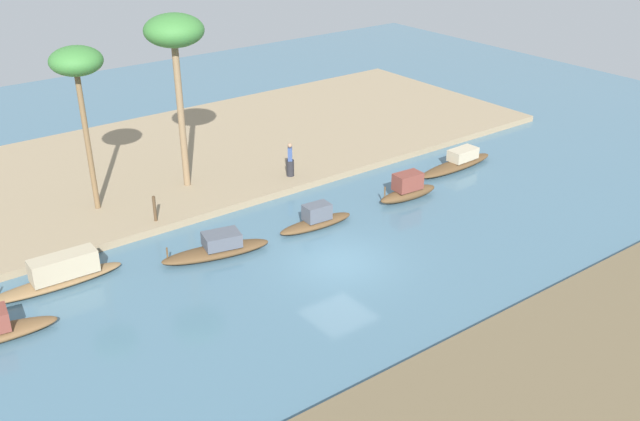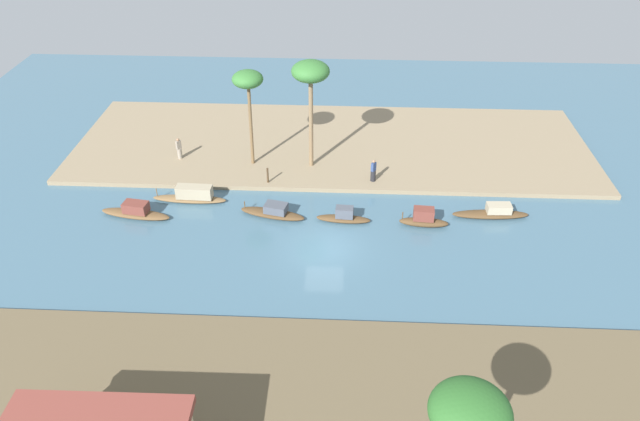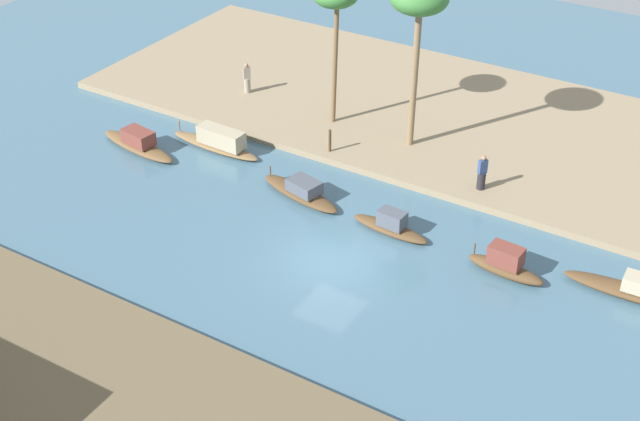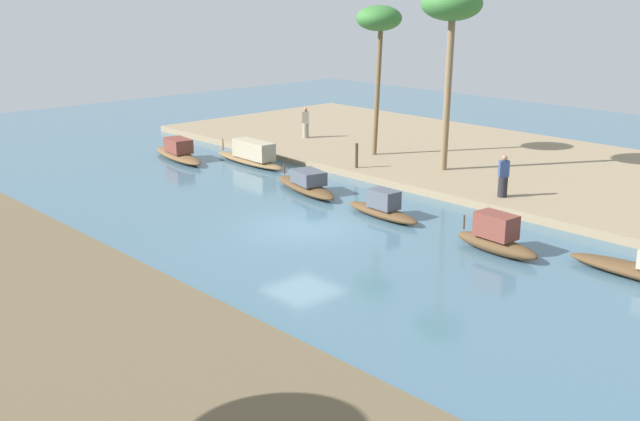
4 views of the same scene
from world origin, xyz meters
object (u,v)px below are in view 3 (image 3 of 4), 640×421
at_px(sampan_with_red_awning, 633,290).
at_px(person_on_near_bank, 482,175).
at_px(sampan_foreground, 391,226).
at_px(sampan_near_left_bank, 506,265).
at_px(mooring_post, 330,141).
at_px(sampan_midstream, 218,141).
at_px(person_by_mooring, 247,80).
at_px(sampan_downstream_large, 138,143).
at_px(palm_tree_left_near, 419,3).
at_px(sampan_upstream_small, 301,191).

height_order(sampan_with_red_awning, person_on_near_bank, person_on_near_bank).
bearing_deg(sampan_foreground, sampan_near_left_bank, -178.82).
bearing_deg(mooring_post, sampan_midstream, 24.18).
height_order(sampan_midstream, person_by_mooring, person_by_mooring).
bearing_deg(sampan_midstream, sampan_downstream_large, 33.80).
bearing_deg(person_by_mooring, mooring_post, -72.01).
bearing_deg(mooring_post, palm_tree_left_near, -137.17).
relative_size(mooring_post, palm_tree_left_near, 0.14).
xyz_separation_m(sampan_midstream, mooring_post, (-5.11, -2.30, 0.44)).
distance_m(sampan_foreground, person_by_mooring, 15.04).
xyz_separation_m(sampan_with_red_awning, sampan_foreground, (10.09, 1.02, 0.03)).
bearing_deg(palm_tree_left_near, mooring_post, 42.83).
bearing_deg(sampan_foreground, person_on_near_bank, -109.15).
relative_size(sampan_upstream_small, mooring_post, 3.98).
distance_m(sampan_with_red_awning, sampan_foreground, 10.14).
relative_size(sampan_downstream_large, person_on_near_bank, 2.91).
distance_m(sampan_upstream_small, sampan_near_left_bank, 10.11).
bearing_deg(sampan_downstream_large, person_on_near_bank, -154.20).
bearing_deg(sampan_with_red_awning, sampan_upstream_small, 0.49).
relative_size(sampan_midstream, palm_tree_left_near, 0.64).
bearing_deg(person_on_near_bank, sampan_foreground, 12.60).
bearing_deg(person_by_mooring, palm_tree_left_near, -50.52).
bearing_deg(sampan_with_red_awning, sampan_midstream, -4.75).
height_order(person_on_near_bank, palm_tree_left_near, palm_tree_left_near).
bearing_deg(person_by_mooring, sampan_midstream, -116.10).
height_order(sampan_near_left_bank, mooring_post, mooring_post).
distance_m(sampan_foreground, palm_tree_left_near, 10.44).
bearing_deg(sampan_midstream, sampan_with_red_awning, 179.08).
height_order(sampan_with_red_awning, person_by_mooring, person_by_mooring).
relative_size(sampan_near_left_bank, sampan_midstream, 0.63).
xyz_separation_m(sampan_with_red_awning, person_by_mooring, (23.04, -6.60, 0.72)).
xyz_separation_m(sampan_with_red_awning, palm_tree_left_near, (12.70, -6.06, 7.25)).
xyz_separation_m(sampan_with_red_awning, person_on_near_bank, (8.02, -3.88, 0.71)).
height_order(sampan_upstream_small, sampan_with_red_awning, sampan_with_red_awning).
bearing_deg(sampan_foreground, person_by_mooring, -26.73).
bearing_deg(sampan_near_left_bank, sampan_upstream_small, 0.50).
bearing_deg(sampan_downstream_large, person_by_mooring, -90.08).
bearing_deg(mooring_post, sampan_upstream_small, 102.05).
bearing_deg(sampan_near_left_bank, sampan_downstream_large, 3.53).
bearing_deg(sampan_with_red_awning, palm_tree_left_near, -27.60).
bearing_deg(sampan_downstream_large, sampan_near_left_bank, -171.77).
distance_m(sampan_near_left_bank, palm_tree_left_near, 12.90).
bearing_deg(sampan_foreground, mooring_post, -33.56).
xyz_separation_m(sampan_midstream, person_on_near_bank, (-12.81, -2.91, 0.57)).
relative_size(sampan_near_left_bank, person_on_near_bank, 1.91).
bearing_deg(sampan_downstream_large, sampan_with_red_awning, -168.74).
bearing_deg(sampan_upstream_small, palm_tree_left_near, -94.99).
bearing_deg(sampan_near_left_bank, person_by_mooring, -19.44).
bearing_deg(mooring_post, sampan_near_left_bank, 157.53).
height_order(sampan_near_left_bank, person_on_near_bank, person_on_near_bank).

